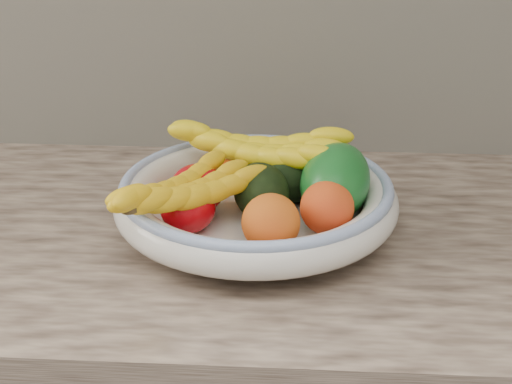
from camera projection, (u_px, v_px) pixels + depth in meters
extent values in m
cube|color=tan|center=(257.00, 237.00, 1.12)|extent=(2.44, 0.66, 0.04)
cube|color=beige|center=(269.00, 6.00, 1.29)|extent=(2.40, 0.02, 0.50)
cylinder|color=silver|center=(256.00, 226.00, 1.09)|extent=(0.13, 0.13, 0.02)
cylinder|color=silver|center=(256.00, 217.00, 1.09)|extent=(0.32, 0.32, 0.01)
torus|color=silver|center=(256.00, 200.00, 1.08)|extent=(0.39, 0.39, 0.05)
torus|color=#3B60A8|center=(256.00, 185.00, 1.07)|extent=(0.37, 0.37, 0.02)
ellipsoid|color=#FF5805|center=(239.00, 165.00, 1.18)|extent=(0.06, 0.06, 0.05)
ellipsoid|color=#F14B05|center=(288.00, 169.00, 1.16)|extent=(0.06, 0.06, 0.04)
ellipsoid|color=#B0070D|center=(197.00, 189.00, 1.08)|extent=(0.10, 0.10, 0.07)
ellipsoid|color=#B7050C|center=(188.00, 208.00, 1.02)|extent=(0.09, 0.09, 0.07)
ellipsoid|color=black|center=(261.00, 192.00, 1.06)|extent=(0.10, 0.12, 0.07)
ellipsoid|color=black|center=(295.00, 176.00, 1.11)|extent=(0.13, 0.13, 0.08)
ellipsoid|color=#10571B|center=(335.00, 182.00, 1.06)|extent=(0.14, 0.16, 0.13)
ellipsoid|color=orange|center=(271.00, 223.00, 0.97)|extent=(0.08, 0.08, 0.07)
ellipsoid|color=orange|center=(327.00, 208.00, 1.01)|extent=(0.08, 0.08, 0.07)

